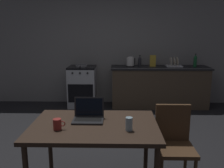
{
  "coord_description": "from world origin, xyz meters",
  "views": [
    {
      "loc": [
        0.27,
        -3.09,
        1.65
      ],
      "look_at": [
        0.18,
        0.92,
        0.79
      ],
      "focal_mm": 38.73,
      "sensor_mm": 36.0,
      "label": 1
    }
  ],
  "objects": [
    {
      "name": "dining_table",
      "position": [
        0.04,
        -0.78,
        0.67
      ],
      "size": [
        1.28,
        0.88,
        0.74
      ],
      "color": "#332319",
      "rests_on": "ground_plane"
    },
    {
      "name": "kitchen_counter",
      "position": [
        1.21,
        2.25,
        0.46
      ],
      "size": [
        2.16,
        0.64,
        0.91
      ],
      "color": "#4C3D2D",
      "rests_on": "ground_plane"
    },
    {
      "name": "coffee_mug",
      "position": [
        -0.3,
        -0.92,
        0.79
      ],
      "size": [
        0.12,
        0.08,
        0.1
      ],
      "color": "#9E2D28",
      "rests_on": "dining_table"
    },
    {
      "name": "dish_rack",
      "position": [
        1.52,
        2.25,
        0.96
      ],
      "size": [
        0.34,
        0.26,
        0.21
      ],
      "color": "silver",
      "rests_on": "kitchen_counter"
    },
    {
      "name": "stove_oven",
      "position": [
        -0.52,
        2.24,
        0.45
      ],
      "size": [
        0.6,
        0.62,
        0.91
      ],
      "color": "#B7BABF",
      "rests_on": "ground_plane"
    },
    {
      "name": "drinking_glass",
      "position": [
        0.38,
        -0.93,
        0.8
      ],
      "size": [
        0.07,
        0.07,
        0.13
      ],
      "color": "#99B7C6",
      "rests_on": "dining_table"
    },
    {
      "name": "frying_pan",
      "position": [
        -0.53,
        2.22,
        0.93
      ],
      "size": [
        0.27,
        0.44,
        0.05
      ],
      "color": "gray",
      "rests_on": "stove_oven"
    },
    {
      "name": "bottle_b",
      "position": [
        0.77,
        2.33,
        1.02
      ],
      "size": [
        0.08,
        0.08,
        0.24
      ],
      "color": "#2D2D33",
      "rests_on": "kitchen_counter"
    },
    {
      "name": "ground_plane",
      "position": [
        0.0,
        0.0,
        0.0
      ],
      "size": [
        12.0,
        12.0,
        0.0
      ],
      "primitive_type": "plane",
      "color": "black"
    },
    {
      "name": "bottle",
      "position": [
        1.97,
        2.2,
        1.05
      ],
      "size": [
        0.07,
        0.07,
        0.29
      ],
      "color": "#19592D",
      "rests_on": "kitchen_counter"
    },
    {
      "name": "laptop",
      "position": [
        -0.04,
        -0.66,
        0.78
      ],
      "size": [
        0.32,
        0.24,
        0.23
      ],
      "rotation": [
        0.0,
        0.0,
        -0.21
      ],
      "color": "#232326",
      "rests_on": "dining_table"
    },
    {
      "name": "cereal_box",
      "position": [
        1.05,
        2.27,
        1.04
      ],
      "size": [
        0.13,
        0.05,
        0.25
      ],
      "color": "gold",
      "rests_on": "kitchen_counter"
    },
    {
      "name": "back_wall",
      "position": [
        0.3,
        2.6,
        1.35
      ],
      "size": [
        6.4,
        0.1,
        2.71
      ],
      "primitive_type": "cube",
      "color": "gray",
      "rests_on": "ground_plane"
    },
    {
      "name": "chair",
      "position": [
        0.89,
        -0.63,
        0.5
      ],
      "size": [
        0.4,
        0.4,
        0.88
      ],
      "rotation": [
        0.0,
        0.0,
        0.13
      ],
      "color": "#4C331E",
      "rests_on": "ground_plane"
    },
    {
      "name": "electric_kettle",
      "position": [
        0.56,
        2.25,
        1.01
      ],
      "size": [
        0.2,
        0.18,
        0.22
      ],
      "color": "black",
      "rests_on": "kitchen_counter"
    }
  ]
}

